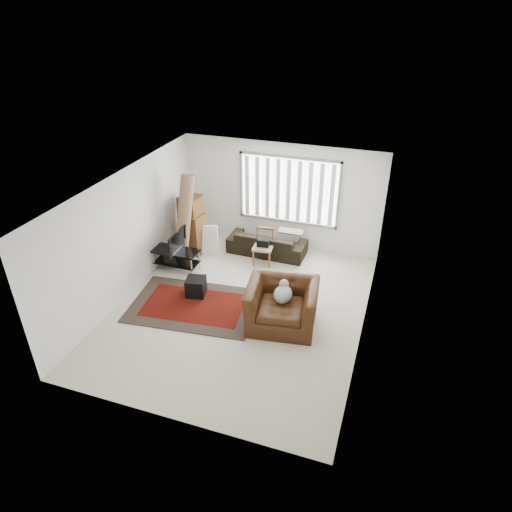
% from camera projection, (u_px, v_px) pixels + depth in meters
% --- Properties ---
extents(room, '(6.00, 6.02, 2.71)m').
position_uv_depth(room, '(249.00, 223.00, 9.05)').
color(room, beige).
rests_on(room, ground).
extents(persian_rug, '(2.80, 2.02, 0.02)m').
position_uv_depth(persian_rug, '(194.00, 305.00, 9.61)').
color(persian_rug, black).
rests_on(persian_rug, ground).
extents(tv_stand, '(1.07, 0.48, 0.54)m').
position_uv_depth(tv_stand, '(176.00, 256.00, 10.67)').
color(tv_stand, black).
rests_on(tv_stand, ground).
extents(tv, '(0.11, 0.87, 0.50)m').
position_uv_depth(tv, '(175.00, 241.00, 10.47)').
color(tv, black).
rests_on(tv, tv_stand).
extents(subwoofer, '(0.47, 0.47, 0.40)m').
position_uv_depth(subwoofer, '(196.00, 287.00, 9.85)').
color(subwoofer, black).
rests_on(subwoofer, persian_rug).
extents(moving_boxes, '(0.69, 0.64, 1.48)m').
position_uv_depth(moving_boxes, '(193.00, 226.00, 11.34)').
color(moving_boxes, brown).
rests_on(moving_boxes, ground).
extents(white_flatpack, '(0.62, 0.33, 0.76)m').
position_uv_depth(white_flatpack, '(206.00, 240.00, 11.37)').
color(white_flatpack, silver).
rests_on(white_flatpack, ground).
extents(rolled_rug, '(0.52, 0.87, 2.15)m').
position_uv_depth(rolled_rug, '(184.00, 220.00, 10.76)').
color(rolled_rug, brown).
rests_on(rolled_rug, ground).
extents(sofa, '(1.96, 0.88, 0.75)m').
position_uv_depth(sofa, '(267.00, 240.00, 11.40)').
color(sofa, black).
rests_on(sofa, ground).
extents(side_chair, '(0.51, 0.51, 0.86)m').
position_uv_depth(side_chair, '(263.00, 245.00, 10.94)').
color(side_chair, '#92775F').
rests_on(side_chair, ground).
extents(armchair, '(1.53, 1.38, 1.01)m').
position_uv_depth(armchair, '(282.00, 302.00, 8.86)').
color(armchair, '#391C0B').
rests_on(armchair, ground).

